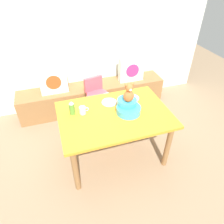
{
  "coord_description": "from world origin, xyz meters",
  "views": [
    {
      "loc": [
        -0.65,
        -1.9,
        2.31
      ],
      "look_at": [
        0.0,
        0.1,
        0.69
      ],
      "focal_mm": 32.92,
      "sensor_mm": 36.0,
      "label": 1
    }
  ],
  "objects_px": {
    "dinner_plate_near": "(132,98)",
    "infant_seat_teal": "(128,107)",
    "highchair": "(97,96)",
    "teddy_bear": "(129,93)",
    "book_stack": "(91,83)",
    "pillow_floral_right": "(131,69)",
    "dining_table": "(114,119)",
    "coffee_mug": "(83,110)",
    "ketchup_bottle": "(72,108)",
    "dinner_plate_far": "(109,102)",
    "pillow_floral_left": "(53,80)"
  },
  "relations": [
    {
      "from": "pillow_floral_left",
      "to": "ketchup_bottle",
      "type": "height_order",
      "value": "ketchup_bottle"
    },
    {
      "from": "dining_table",
      "to": "teddy_bear",
      "type": "xyz_separation_m",
      "value": [
        0.17,
        -0.02,
        0.37
      ]
    },
    {
      "from": "highchair",
      "to": "teddy_bear",
      "type": "xyz_separation_m",
      "value": [
        0.2,
        -0.81,
        0.5
      ]
    },
    {
      "from": "book_stack",
      "to": "pillow_floral_right",
      "type": "bearing_deg",
      "value": -1.63
    },
    {
      "from": "highchair",
      "to": "infant_seat_teal",
      "type": "bearing_deg",
      "value": -76.41
    },
    {
      "from": "pillow_floral_left",
      "to": "highchair",
      "type": "relative_size",
      "value": 0.56
    },
    {
      "from": "pillow_floral_left",
      "to": "book_stack",
      "type": "xyz_separation_m",
      "value": [
        0.63,
        0.02,
        -0.18
      ]
    },
    {
      "from": "teddy_bear",
      "to": "pillow_floral_left",
      "type": "bearing_deg",
      "value": 123.72
    },
    {
      "from": "teddy_bear",
      "to": "dinner_plate_near",
      "type": "xyz_separation_m",
      "value": [
        0.16,
        0.26,
        -0.27
      ]
    },
    {
      "from": "dinner_plate_near",
      "to": "ketchup_bottle",
      "type": "bearing_deg",
      "value": -173.74
    },
    {
      "from": "dining_table",
      "to": "ketchup_bottle",
      "type": "relative_size",
      "value": 7.42
    },
    {
      "from": "highchair",
      "to": "coffee_mug",
      "type": "relative_size",
      "value": 6.58
    },
    {
      "from": "infant_seat_teal",
      "to": "pillow_floral_right",
      "type": "bearing_deg",
      "value": 65.99
    },
    {
      "from": "book_stack",
      "to": "ketchup_bottle",
      "type": "height_order",
      "value": "ketchup_bottle"
    },
    {
      "from": "dining_table",
      "to": "dinner_plate_near",
      "type": "relative_size",
      "value": 6.87
    },
    {
      "from": "highchair",
      "to": "infant_seat_teal",
      "type": "height_order",
      "value": "infant_seat_teal"
    },
    {
      "from": "dinner_plate_near",
      "to": "infant_seat_teal",
      "type": "bearing_deg",
      "value": -121.58
    },
    {
      "from": "dining_table",
      "to": "coffee_mug",
      "type": "distance_m",
      "value": 0.42
    },
    {
      "from": "dining_table",
      "to": "dinner_plate_far",
      "type": "height_order",
      "value": "dinner_plate_far"
    },
    {
      "from": "pillow_floral_left",
      "to": "dining_table",
      "type": "bearing_deg",
      "value": -61.75
    },
    {
      "from": "dining_table",
      "to": "ketchup_bottle",
      "type": "distance_m",
      "value": 0.55
    },
    {
      "from": "book_stack",
      "to": "dining_table",
      "type": "distance_m",
      "value": 1.24
    },
    {
      "from": "dining_table",
      "to": "ketchup_bottle",
      "type": "bearing_deg",
      "value": 162.75
    },
    {
      "from": "dinner_plate_near",
      "to": "dinner_plate_far",
      "type": "bearing_deg",
      "value": 179.9
    },
    {
      "from": "pillow_floral_right",
      "to": "book_stack",
      "type": "bearing_deg",
      "value": 178.37
    },
    {
      "from": "book_stack",
      "to": "teddy_bear",
      "type": "bearing_deg",
      "value": -81.31
    },
    {
      "from": "coffee_mug",
      "to": "dinner_plate_near",
      "type": "distance_m",
      "value": 0.71
    },
    {
      "from": "dinner_plate_far",
      "to": "pillow_floral_left",
      "type": "bearing_deg",
      "value": 124.3
    },
    {
      "from": "teddy_bear",
      "to": "dinner_plate_near",
      "type": "height_order",
      "value": "teddy_bear"
    },
    {
      "from": "pillow_floral_right",
      "to": "infant_seat_teal",
      "type": "height_order",
      "value": "same"
    },
    {
      "from": "ketchup_bottle",
      "to": "teddy_bear",
      "type": "bearing_deg",
      "value": -14.54
    },
    {
      "from": "pillow_floral_right",
      "to": "infant_seat_teal",
      "type": "relative_size",
      "value": 1.33
    },
    {
      "from": "dining_table",
      "to": "dinner_plate_near",
      "type": "xyz_separation_m",
      "value": [
        0.33,
        0.24,
        0.1
      ]
    },
    {
      "from": "book_stack",
      "to": "teddy_bear",
      "type": "relative_size",
      "value": 0.8
    },
    {
      "from": "coffee_mug",
      "to": "dinner_plate_near",
      "type": "relative_size",
      "value": 0.6
    },
    {
      "from": "dinner_plate_near",
      "to": "dinner_plate_far",
      "type": "relative_size",
      "value": 1.0
    },
    {
      "from": "highchair",
      "to": "dinner_plate_near",
      "type": "relative_size",
      "value": 3.95
    },
    {
      "from": "book_stack",
      "to": "highchair",
      "type": "xyz_separation_m",
      "value": [
        -0.01,
        -0.44,
        0.02
      ]
    },
    {
      "from": "ketchup_bottle",
      "to": "dinner_plate_far",
      "type": "xyz_separation_m",
      "value": [
        0.5,
        0.09,
        -0.08
      ]
    },
    {
      "from": "ketchup_bottle",
      "to": "dinner_plate_near",
      "type": "relative_size",
      "value": 0.92
    },
    {
      "from": "book_stack",
      "to": "teddy_bear",
      "type": "xyz_separation_m",
      "value": [
        0.19,
        -1.25,
        0.51
      ]
    },
    {
      "from": "book_stack",
      "to": "coffee_mug",
      "type": "xyz_separation_m",
      "value": [
        -0.35,
        -1.1,
        0.28
      ]
    },
    {
      "from": "pillow_floral_right",
      "to": "coffee_mug",
      "type": "height_order",
      "value": "pillow_floral_right"
    },
    {
      "from": "book_stack",
      "to": "pillow_floral_left",
      "type": "bearing_deg",
      "value": -178.09
    },
    {
      "from": "highchair",
      "to": "dinner_plate_near",
      "type": "distance_m",
      "value": 0.69
    },
    {
      "from": "ketchup_bottle",
      "to": "coffee_mug",
      "type": "distance_m",
      "value": 0.13
    },
    {
      "from": "highchair",
      "to": "dinner_plate_near",
      "type": "height_order",
      "value": "highchair"
    },
    {
      "from": "pillow_floral_right",
      "to": "dining_table",
      "type": "xyz_separation_m",
      "value": [
        -0.72,
        -1.21,
        -0.04
      ]
    },
    {
      "from": "coffee_mug",
      "to": "dining_table",
      "type": "bearing_deg",
      "value": -18.44
    },
    {
      "from": "dining_table",
      "to": "infant_seat_teal",
      "type": "distance_m",
      "value": 0.24
    }
  ]
}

